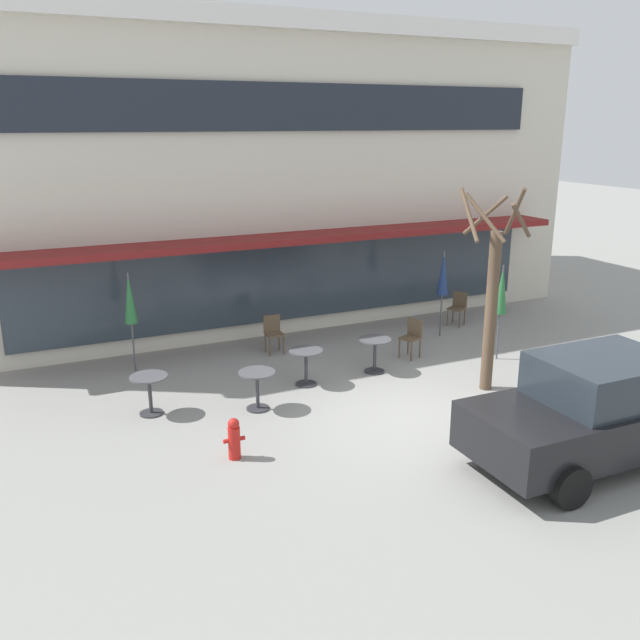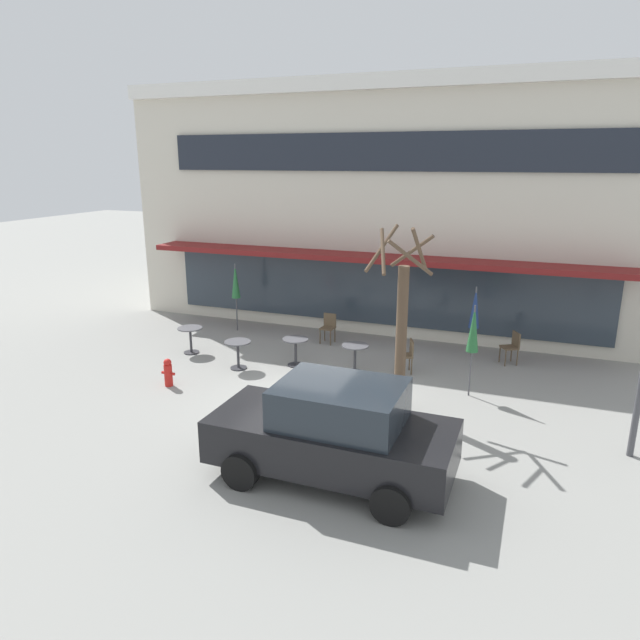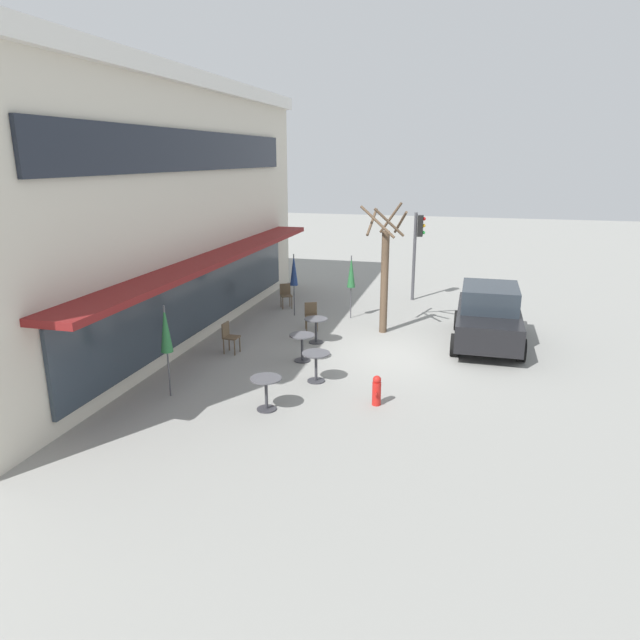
{
  "view_description": "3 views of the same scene",
  "coord_description": "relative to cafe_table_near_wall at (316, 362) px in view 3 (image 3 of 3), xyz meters",
  "views": [
    {
      "loc": [
        -6.5,
        -9.52,
        5.28
      ],
      "look_at": [
        -0.5,
        3.35,
        1.09
      ],
      "focal_mm": 38.0,
      "sensor_mm": 36.0,
      "label": 1
    },
    {
      "loc": [
        4.59,
        -10.82,
        5.39
      ],
      "look_at": [
        -0.67,
        2.95,
        1.22
      ],
      "focal_mm": 32.0,
      "sensor_mm": 36.0,
      "label": 2
    },
    {
      "loc": [
        -15.42,
        -1.7,
        5.42
      ],
      "look_at": [
        -0.13,
        2.28,
        0.89
      ],
      "focal_mm": 32.0,
      "sensor_mm": 36.0,
      "label": 3
    }
  ],
  "objects": [
    {
      "name": "cafe_table_by_tree",
      "position": [
        1.34,
        0.75,
        0.0
      ],
      "size": [
        0.7,
        0.7,
        0.76
      ],
      "color": "#333338",
      "rests_on": "ground"
    },
    {
      "name": "ground_plane",
      "position": [
        2.55,
        -1.76,
        -0.52
      ],
      "size": [
        80.0,
        80.0,
        0.0
      ],
      "primitive_type": "plane",
      "color": "gray"
    },
    {
      "name": "cafe_chair_0",
      "position": [
        1.47,
        2.97,
        0.01
      ],
      "size": [
        0.42,
        0.42,
        0.89
      ],
      "color": "brown",
      "rests_on": "ground"
    },
    {
      "name": "patio_umbrella_cream_folded",
      "position": [
        5.78,
        2.34,
        1.11
      ],
      "size": [
        0.28,
        0.28,
        2.2
      ],
      "color": "#4C4C51",
      "rests_on": "ground"
    },
    {
      "name": "cafe_chair_1",
      "position": [
        4.26,
        1.31,
        0.01
      ],
      "size": [
        0.52,
        0.52,
        0.89
      ],
      "color": "brown",
      "rests_on": "ground"
    },
    {
      "name": "patio_umbrella_green_folded",
      "position": [
        5.96,
        0.35,
        1.11
      ],
      "size": [
        0.28,
        0.28,
        2.2
      ],
      "color": "#4C4C51",
      "rests_on": "ground"
    },
    {
      "name": "patio_umbrella_corner_open",
      "position": [
        -1.74,
        3.09,
        1.11
      ],
      "size": [
        0.28,
        0.28,
        2.2
      ],
      "color": "#4C4C51",
      "rests_on": "ground"
    },
    {
      "name": "fire_hydrant",
      "position": [
        -1.01,
        -1.69,
        -0.16
      ],
      "size": [
        0.36,
        0.2,
        0.71
      ],
      "color": "red",
      "rests_on": "ground"
    },
    {
      "name": "street_tree",
      "position": [
        4.57,
        -1.0,
        1.44
      ],
      "size": [
        1.43,
        1.43,
        4.1
      ],
      "color": "brown",
      "rests_on": "ground"
    },
    {
      "name": "cafe_table_mid_patio",
      "position": [
        -1.89,
        0.63,
        0.0
      ],
      "size": [
        0.7,
        0.7,
        0.76
      ],
      "color": "#333338",
      "rests_on": "ground"
    },
    {
      "name": "cafe_chair_2",
      "position": [
        6.77,
        2.98,
        0.01
      ],
      "size": [
        0.55,
        0.55,
        0.89
      ],
      "color": "brown",
      "rests_on": "ground"
    },
    {
      "name": "building_facade",
      "position": [
        2.55,
        8.21,
        3.37
      ],
      "size": [
        17.12,
        9.1,
        7.77
      ],
      "color": "beige",
      "rests_on": "ground"
    },
    {
      "name": "cafe_table_near_wall",
      "position": [
        0.0,
        0.0,
        0.0
      ],
      "size": [
        0.7,
        0.7,
        0.76
      ],
      "color": "#333338",
      "rests_on": "ground"
    },
    {
      "name": "cafe_table_streetside",
      "position": [
        3.0,
        0.8,
        0.0
      ],
      "size": [
        0.7,
        0.7,
        0.76
      ],
      "color": "#333338",
      "rests_on": "ground"
    },
    {
      "name": "parked_sedan",
      "position": [
        4.19,
        -4.19,
        0.36
      ],
      "size": [
        4.22,
        2.05,
        1.76
      ],
      "color": "black",
      "rests_on": "ground"
    },
    {
      "name": "traffic_light_pole",
      "position": [
        9.16,
        -1.57,
        1.78
      ],
      "size": [
        0.26,
        0.44,
        3.4
      ],
      "color": "#47474C",
      "rests_on": "ground"
    }
  ]
}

